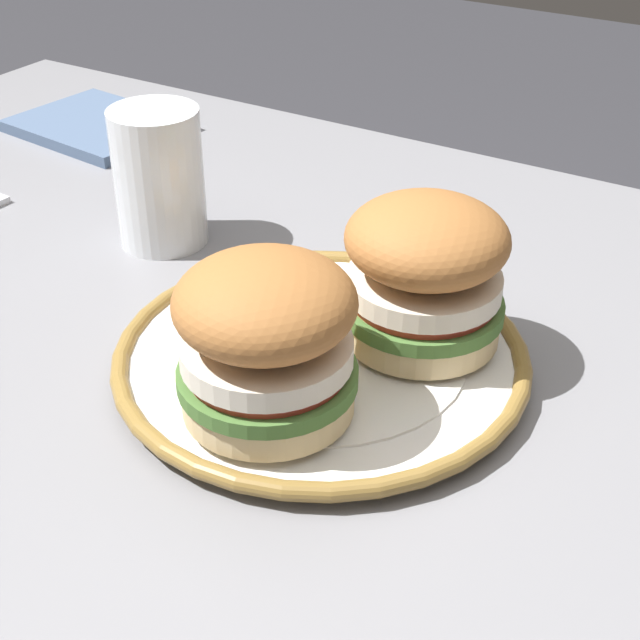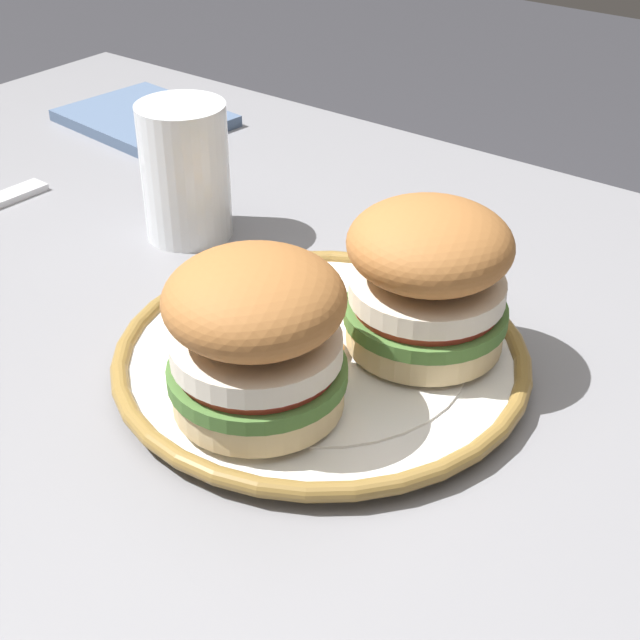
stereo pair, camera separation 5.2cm
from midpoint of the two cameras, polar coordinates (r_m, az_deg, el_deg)
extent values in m
cube|color=gray|center=(0.67, -2.01, -2.19)|extent=(1.22, 0.81, 0.03)
cube|color=gray|center=(1.42, -10.25, -1.02)|extent=(0.06, 0.06, 0.75)
cylinder|color=white|center=(0.63, 2.39, -2.69)|extent=(0.26, 0.26, 0.01)
torus|color=olive|center=(0.62, 2.40, -2.24)|extent=(0.28, 0.28, 0.01)
cylinder|color=white|center=(0.62, 2.40, -2.16)|extent=(0.20, 0.20, 0.00)
cylinder|color=beige|center=(0.63, 8.79, -0.66)|extent=(0.11, 0.11, 0.02)
cylinder|color=#477033|center=(0.62, 8.90, 0.42)|extent=(0.11, 0.11, 0.01)
cylinder|color=#BC3828|center=(0.62, 8.96, 1.05)|extent=(0.10, 0.10, 0.01)
cylinder|color=silver|center=(0.61, 9.04, 1.85)|extent=(0.10, 0.10, 0.01)
ellipsoid|color=#A36633|center=(0.59, 9.31, 4.59)|extent=(0.14, 0.14, 0.05)
cylinder|color=beige|center=(0.56, -1.18, -4.44)|extent=(0.11, 0.11, 0.02)
cylinder|color=#477033|center=(0.56, -1.20, -3.29)|extent=(0.11, 0.11, 0.01)
cylinder|color=#BC3828|center=(0.55, -1.21, -2.61)|extent=(0.10, 0.10, 0.01)
cylinder|color=silver|center=(0.55, -1.22, -1.75)|extent=(0.10, 0.10, 0.01)
ellipsoid|color=#A36633|center=(0.53, -1.26, 1.20)|extent=(0.13, 0.13, 0.05)
torus|color=orange|center=(0.68, 0.53, 2.35)|extent=(0.06, 0.06, 0.01)
cylinder|color=#F4E5C6|center=(0.68, 0.53, 2.02)|extent=(0.03, 0.03, 0.00)
ellipsoid|color=orange|center=(0.63, -3.90, -0.72)|extent=(0.07, 0.06, 0.01)
ellipsoid|color=orange|center=(0.63, 1.43, -0.57)|extent=(0.08, 0.05, 0.01)
cylinder|color=white|center=(0.78, -6.39, 9.04)|extent=(0.07, 0.07, 0.11)
cylinder|color=#5B2D19|center=(0.79, -6.32, 7.98)|extent=(0.07, 0.07, 0.08)
cube|color=slate|center=(1.05, -9.31, 12.14)|extent=(0.18, 0.15, 0.01)
camera|label=1|loc=(0.03, -87.54, 1.57)|focal=51.99mm
camera|label=2|loc=(0.03, 92.46, -1.57)|focal=51.99mm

